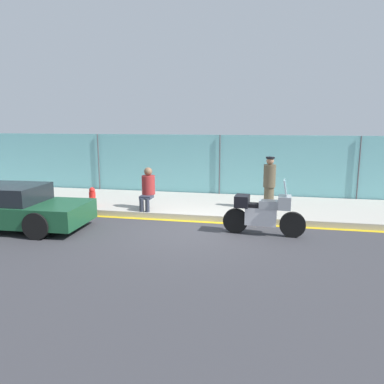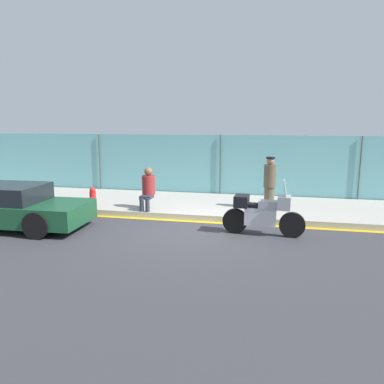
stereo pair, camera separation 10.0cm
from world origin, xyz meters
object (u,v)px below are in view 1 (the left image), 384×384
at_px(officer_standing, 269,183).
at_px(fire_hydrant, 92,197).
at_px(person_seated_on_curb, 148,186).
at_px(motorcycle, 263,212).
at_px(parked_car_right_down_street, 4,207).

bearing_deg(officer_standing, fire_hydrant, -172.93).
bearing_deg(fire_hydrant, person_seated_on_curb, -2.94).
height_order(motorcycle, fire_hydrant, motorcycle).
relative_size(person_seated_on_curb, parked_car_right_down_street, 0.29).
xyz_separation_m(motorcycle, fire_hydrant, (-5.66, 1.61, -0.12)).
height_order(officer_standing, fire_hydrant, officer_standing).
relative_size(officer_standing, person_seated_on_curb, 1.25).
relative_size(person_seated_on_curb, fire_hydrant, 2.15).
xyz_separation_m(motorcycle, person_seated_on_curb, (-3.67, 1.50, 0.31)).
xyz_separation_m(person_seated_on_curb, fire_hydrant, (-1.99, 0.10, -0.43)).
height_order(motorcycle, person_seated_on_curb, person_seated_on_curb).
distance_m(officer_standing, fire_hydrant, 5.86).
bearing_deg(fire_hydrant, parked_car_right_down_street, -121.95).
bearing_deg(motorcycle, person_seated_on_curb, 161.43).
xyz_separation_m(officer_standing, fire_hydrant, (-5.79, -0.72, -0.55)).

